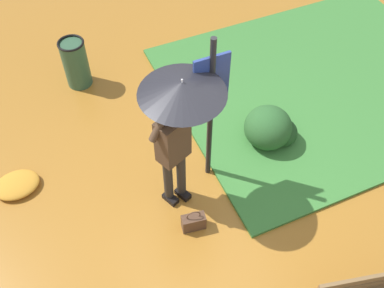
% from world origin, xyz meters
% --- Properties ---
extents(ground_plane, '(18.00, 18.00, 0.00)m').
position_xyz_m(ground_plane, '(0.00, 0.00, 0.00)').
color(ground_plane, '#9E6623').
extents(grass_verge, '(4.80, 4.00, 0.05)m').
position_xyz_m(grass_verge, '(2.74, 1.28, 0.03)').
color(grass_verge, '#387533').
rests_on(grass_verge, ground_plane).
extents(person_with_umbrella, '(0.96, 0.96, 2.04)m').
position_xyz_m(person_with_umbrella, '(-0.21, 0.27, 1.55)').
color(person_with_umbrella, '#2D2823').
rests_on(person_with_umbrella, ground_plane).
extents(info_sign_post, '(0.44, 0.07, 2.30)m').
position_xyz_m(info_sign_post, '(0.28, 0.46, 1.44)').
color(info_sign_post, black).
rests_on(info_sign_post, ground_plane).
extents(handbag, '(0.32, 0.19, 0.37)m').
position_xyz_m(handbag, '(-0.26, -0.28, 0.13)').
color(handbag, '#4C3323').
rests_on(handbag, ground_plane).
extents(trash_bin, '(0.42, 0.42, 0.83)m').
position_xyz_m(trash_bin, '(-0.88, 2.96, 0.42)').
color(trash_bin, '#2D5138').
rests_on(trash_bin, ground_plane).
extents(shrub_cluster, '(0.76, 0.69, 0.62)m').
position_xyz_m(shrub_cluster, '(1.33, 0.58, 0.29)').
color(shrub_cluster, '#285628').
rests_on(shrub_cluster, ground_plane).
extents(leaf_pile_near_person, '(0.61, 0.49, 0.13)m').
position_xyz_m(leaf_pile_near_person, '(-2.21, 1.25, 0.07)').
color(leaf_pile_near_person, '#C68428').
rests_on(leaf_pile_near_person, ground_plane).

